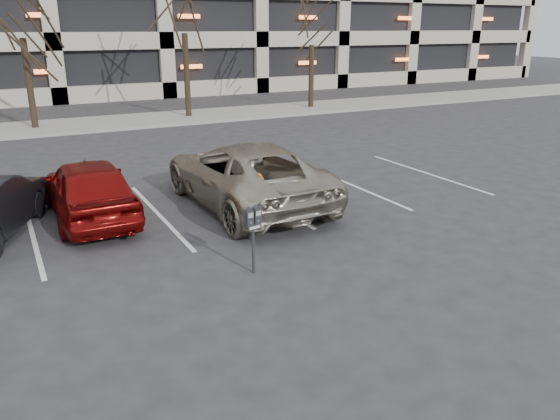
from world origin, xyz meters
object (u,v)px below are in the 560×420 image
object	(u,v)px
car_red	(89,189)
suv_silver	(246,174)
parking_meter	(253,224)
tree_d	(313,4)

from	to	relation	value
car_red	suv_silver	bearing A→B (deg)	168.60
parking_meter	car_red	distance (m)	4.96
parking_meter	car_red	bearing A→B (deg)	103.07
tree_d	parking_meter	xyz separation A→B (m)	(-11.76, -17.71, -4.46)
tree_d	suv_silver	xyz separation A→B (m)	(-10.20, -13.92, -4.62)
tree_d	parking_meter	size ratio (longest dim) A/B	6.00
parking_meter	car_red	size ratio (longest dim) A/B	0.29
tree_d	car_red	distance (m)	19.71
tree_d	parking_meter	distance (m)	21.72
suv_silver	car_red	world-z (taller)	suv_silver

